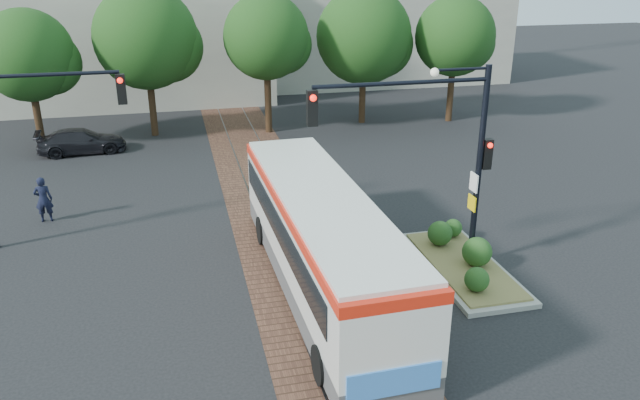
{
  "coord_description": "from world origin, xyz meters",
  "views": [
    {
      "loc": [
        -3.46,
        -16.52,
        9.09
      ],
      "look_at": [
        0.92,
        1.74,
        1.6
      ],
      "focal_mm": 35.0,
      "sensor_mm": 36.0,
      "label": 1
    }
  ],
  "objects_px": {
    "city_bus": "(321,237)",
    "signal_pole_main": "(442,140)",
    "traffic_island": "(463,258)",
    "officer": "(43,199)",
    "signal_pole_left": "(13,132)",
    "parked_car": "(81,141)"
  },
  "relations": [
    {
      "from": "city_bus",
      "to": "officer",
      "type": "height_order",
      "value": "city_bus"
    },
    {
      "from": "traffic_island",
      "to": "signal_pole_left",
      "type": "relative_size",
      "value": 0.87
    },
    {
      "from": "city_bus",
      "to": "signal_pole_main",
      "type": "relative_size",
      "value": 1.88
    },
    {
      "from": "city_bus",
      "to": "officer",
      "type": "bearing_deg",
      "value": 138.58
    },
    {
      "from": "signal_pole_main",
      "to": "parked_car",
      "type": "relative_size",
      "value": 1.47
    },
    {
      "from": "traffic_island",
      "to": "officer",
      "type": "height_order",
      "value": "officer"
    },
    {
      "from": "signal_pole_left",
      "to": "officer",
      "type": "bearing_deg",
      "value": 86.95
    },
    {
      "from": "city_bus",
      "to": "traffic_island",
      "type": "relative_size",
      "value": 2.16
    },
    {
      "from": "city_bus",
      "to": "parked_car",
      "type": "bearing_deg",
      "value": 116.16
    },
    {
      "from": "signal_pole_main",
      "to": "signal_pole_left",
      "type": "bearing_deg",
      "value": 158.55
    },
    {
      "from": "signal_pole_main",
      "to": "signal_pole_left",
      "type": "distance_m",
      "value": 13.14
    },
    {
      "from": "city_bus",
      "to": "parked_car",
      "type": "distance_m",
      "value": 17.57
    },
    {
      "from": "parked_car",
      "to": "city_bus",
      "type": "bearing_deg",
      "value": -157.07
    },
    {
      "from": "signal_pole_left",
      "to": "parked_car",
      "type": "height_order",
      "value": "signal_pole_left"
    },
    {
      "from": "signal_pole_left",
      "to": "parked_car",
      "type": "distance_m",
      "value": 10.88
    },
    {
      "from": "traffic_island",
      "to": "signal_pole_left",
      "type": "height_order",
      "value": "signal_pole_left"
    },
    {
      "from": "signal_pole_main",
      "to": "signal_pole_left",
      "type": "xyz_separation_m",
      "value": [
        -12.23,
        4.8,
        -0.29
      ]
    },
    {
      "from": "signal_pole_main",
      "to": "officer",
      "type": "height_order",
      "value": "signal_pole_main"
    },
    {
      "from": "city_bus",
      "to": "signal_pole_main",
      "type": "height_order",
      "value": "signal_pole_main"
    },
    {
      "from": "traffic_island",
      "to": "officer",
      "type": "bearing_deg",
      "value": 152.33
    },
    {
      "from": "traffic_island",
      "to": "signal_pole_main",
      "type": "bearing_deg",
      "value": 174.64
    },
    {
      "from": "city_bus",
      "to": "traffic_island",
      "type": "distance_m",
      "value": 4.75
    }
  ]
}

